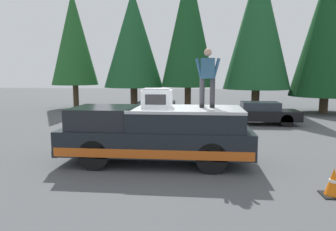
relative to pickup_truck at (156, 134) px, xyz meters
The scene contains 12 objects.
ground_plane 0.91m from the pickup_truck, 85.42° to the right, with size 90.00×90.00×0.00m, color #4C4F51.
pickup_truck is the anchor object (origin of this frame).
compressor_unit 1.05m from the pickup_truck, 135.25° to the right, with size 0.65×0.84×0.56m.
person_on_truck_bed 2.24m from the pickup_truck, 82.71° to the right, with size 0.29×0.72×1.69m.
parked_car_black 8.71m from the pickup_truck, 29.73° to the right, with size 1.64×4.10×1.16m.
parked_car_grey 7.59m from the pickup_truck, ahead, with size 1.64×4.10×1.16m.
traffic_cone 4.71m from the pickup_truck, 117.57° to the right, with size 0.47×0.47×0.62m.
conifer_far_left 16.66m from the pickup_truck, 36.71° to the right, with size 4.59×4.59×10.16m.
conifer_left 14.96m from the pickup_truck, 21.29° to the right, with size 4.51×4.51×10.28m.
conifer_center_left 14.08m from the pickup_truck, ahead, with size 3.74×3.74×10.14m.
conifer_center_right 14.94m from the pickup_truck, 14.47° to the left, with size 4.32×4.32×8.62m.
conifer_right 16.71m from the pickup_truck, 30.08° to the left, with size 3.41×3.41×8.65m.
Camera 1 is at (-8.99, -0.99, 2.64)m, focal length 33.45 mm.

